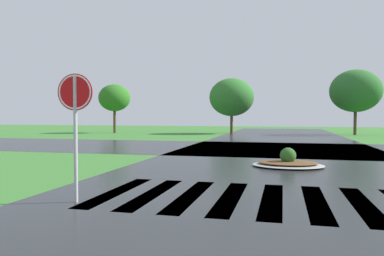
% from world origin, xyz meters
% --- Properties ---
extents(asphalt_roadway, '(10.48, 80.00, 0.01)m').
position_xyz_m(asphalt_roadway, '(0.00, 10.00, 0.00)').
color(asphalt_roadway, '#232628').
rests_on(asphalt_roadway, ground).
extents(asphalt_cross_road, '(90.00, 9.43, 0.01)m').
position_xyz_m(asphalt_cross_road, '(0.00, 18.07, 0.00)').
color(asphalt_cross_road, '#232628').
rests_on(asphalt_cross_road, ground).
extents(crosswalk_stripes, '(7.65, 3.50, 0.01)m').
position_xyz_m(crosswalk_stripes, '(0.00, 5.54, 0.00)').
color(crosswalk_stripes, white).
rests_on(crosswalk_stripes, ground).
extents(stop_sign, '(0.76, 0.11, 2.67)m').
position_xyz_m(stop_sign, '(-3.95, 4.32, 1.99)').
color(stop_sign, '#B2B5BA').
rests_on(stop_sign, ground).
extents(median_island, '(2.50, 1.98, 0.68)m').
position_xyz_m(median_island, '(0.40, 10.92, 0.14)').
color(median_island, '#9E9B93').
rests_on(median_island, ground).
extents(background_treeline, '(38.03, 5.86, 6.10)m').
position_xyz_m(background_treeline, '(2.43, 34.46, 3.88)').
color(background_treeline, '#4C3823').
rests_on(background_treeline, ground).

